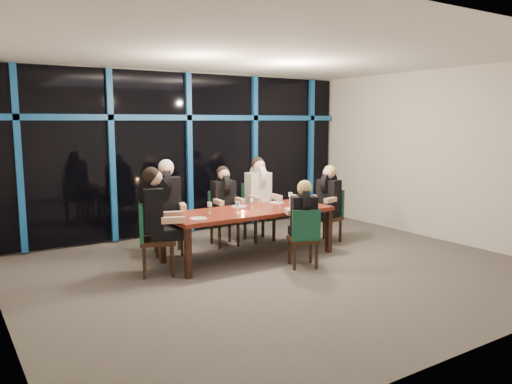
# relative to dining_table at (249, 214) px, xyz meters

# --- Properties ---
(room) EXTENTS (7.04, 7.00, 3.02)m
(room) POSITION_rel_dining_table_xyz_m (0.00, -0.80, 1.34)
(room) COLOR #5A554F
(room) RESTS_ON ground
(window_wall) EXTENTS (6.86, 0.43, 2.94)m
(window_wall) POSITION_rel_dining_table_xyz_m (0.01, 2.13, 0.87)
(window_wall) COLOR black
(window_wall) RESTS_ON ground
(dining_table) EXTENTS (2.60, 1.00, 0.75)m
(dining_table) POSITION_rel_dining_table_xyz_m (0.00, 0.00, 0.00)
(dining_table) COLOR maroon
(dining_table) RESTS_ON ground
(chair_far_left) EXTENTS (0.59, 0.59, 1.02)m
(chair_far_left) POSITION_rel_dining_table_xyz_m (-0.94, 0.96, -0.11)
(chair_far_left) COLOR black
(chair_far_left) RESTS_ON ground
(chair_far_mid) EXTENTS (0.46, 0.46, 0.92)m
(chair_far_mid) POSITION_rel_dining_table_xyz_m (0.06, 0.95, -0.17)
(chair_far_mid) COLOR black
(chair_far_mid) RESTS_ON ground
(chair_far_right) EXTENTS (0.49, 0.49, 1.01)m
(chair_far_right) POSITION_rel_dining_table_xyz_m (0.75, 0.93, -0.12)
(chair_far_right) COLOR black
(chair_far_right) RESTS_ON ground
(chair_end_left) EXTENTS (0.61, 0.61, 1.01)m
(chair_end_left) POSITION_rel_dining_table_xyz_m (-1.59, -0.01, -0.12)
(chair_end_left) COLOR black
(chair_end_left) RESTS_ON ground
(chair_end_right) EXTENTS (0.52, 0.52, 0.92)m
(chair_end_right) POSITION_rel_dining_table_xyz_m (1.74, 0.11, -0.17)
(chair_end_right) COLOR black
(chair_end_right) RESTS_ON ground
(chair_near_mid) EXTENTS (0.53, 0.53, 0.87)m
(chair_near_mid) POSITION_rel_dining_table_xyz_m (0.36, -0.91, -0.20)
(chair_near_mid) COLOR black
(chair_near_mid) RESTS_ON ground
(diner_far_left) EXTENTS (0.60, 0.70, 1.00)m
(diner_far_left) POSITION_rel_dining_table_xyz_m (-0.97, 0.87, 0.30)
(diner_far_left) COLOR black
(diner_far_left) RESTS_ON ground
(diner_far_mid) EXTENTS (0.48, 0.59, 0.90)m
(diner_far_mid) POSITION_rel_dining_table_xyz_m (0.06, 0.87, 0.20)
(diner_far_mid) COLOR black
(diner_far_mid) RESTS_ON ground
(diner_far_right) EXTENTS (0.51, 0.64, 0.98)m
(diner_far_right) POSITION_rel_dining_table_xyz_m (0.75, 0.85, 0.28)
(diner_far_right) COLOR silver
(diner_far_right) RESTS_ON ground
(diner_end_left) EXTENTS (0.69, 0.62, 0.99)m
(diner_end_left) POSITION_rel_dining_table_xyz_m (-1.51, -0.04, 0.29)
(diner_end_left) COLOR black
(diner_end_left) RESTS_ON ground
(diner_end_right) EXTENTS (0.62, 0.53, 0.89)m
(diner_end_right) POSITION_rel_dining_table_xyz_m (1.66, 0.09, 0.20)
(diner_end_right) COLOR black
(diner_end_right) RESTS_ON ground
(diner_near_mid) EXTENTS (0.54, 0.59, 0.84)m
(diner_near_mid) POSITION_rel_dining_table_xyz_m (0.39, -0.84, 0.15)
(diner_near_mid) COLOR black
(diner_near_mid) RESTS_ON ground
(plate_far_left) EXTENTS (0.24, 0.24, 0.01)m
(plate_far_left) POSITION_rel_dining_table_xyz_m (-1.14, 0.33, 0.08)
(plate_far_left) COLOR white
(plate_far_left) RESTS_ON dining_table
(plate_far_mid) EXTENTS (0.24, 0.24, 0.01)m
(plate_far_mid) POSITION_rel_dining_table_xyz_m (0.01, 0.31, 0.08)
(plate_far_mid) COLOR white
(plate_far_mid) RESTS_ON dining_table
(plate_far_right) EXTENTS (0.24, 0.24, 0.01)m
(plate_far_right) POSITION_rel_dining_table_xyz_m (0.72, 0.28, 0.08)
(plate_far_right) COLOR white
(plate_far_right) RESTS_ON dining_table
(plate_end_left) EXTENTS (0.24, 0.24, 0.01)m
(plate_end_left) POSITION_rel_dining_table_xyz_m (-0.98, -0.24, 0.08)
(plate_end_left) COLOR white
(plate_end_left) RESTS_ON dining_table
(plate_end_right) EXTENTS (0.24, 0.24, 0.01)m
(plate_end_right) POSITION_rel_dining_table_xyz_m (1.12, -0.05, 0.08)
(plate_end_right) COLOR white
(plate_end_right) RESTS_ON dining_table
(plate_near_mid) EXTENTS (0.24, 0.24, 0.01)m
(plate_near_mid) POSITION_rel_dining_table_xyz_m (0.62, -0.33, 0.08)
(plate_near_mid) COLOR white
(plate_near_mid) RESTS_ON dining_table
(wine_bottle) EXTENTS (0.08, 0.08, 0.36)m
(wine_bottle) POSITION_rel_dining_table_xyz_m (0.97, -0.06, 0.21)
(wine_bottle) COLOR black
(wine_bottle) RESTS_ON dining_table
(water_pitcher) EXTENTS (0.13, 0.11, 0.21)m
(water_pitcher) POSITION_rel_dining_table_xyz_m (0.68, -0.22, 0.17)
(water_pitcher) COLOR silver
(water_pitcher) RESTS_ON dining_table
(tea_light) EXTENTS (0.05, 0.05, 0.03)m
(tea_light) POSITION_rel_dining_table_xyz_m (-0.20, -0.15, 0.08)
(tea_light) COLOR #FEAB4C
(tea_light) RESTS_ON dining_table
(wine_glass_a) EXTENTS (0.07, 0.07, 0.17)m
(wine_glass_a) POSITION_rel_dining_table_xyz_m (-0.28, -0.13, 0.19)
(wine_glass_a) COLOR silver
(wine_glass_a) RESTS_ON dining_table
(wine_glass_b) EXTENTS (0.06, 0.06, 0.16)m
(wine_glass_b) POSITION_rel_dining_table_xyz_m (0.11, 0.09, 0.18)
(wine_glass_b) COLOR silver
(wine_glass_b) RESTS_ON dining_table
(wine_glass_c) EXTENTS (0.06, 0.06, 0.17)m
(wine_glass_c) POSITION_rel_dining_table_xyz_m (0.49, -0.13, 0.19)
(wine_glass_c) COLOR silver
(wine_glass_c) RESTS_ON dining_table
(wine_glass_d) EXTENTS (0.07, 0.07, 0.17)m
(wine_glass_d) POSITION_rel_dining_table_xyz_m (-0.65, 0.05, 0.19)
(wine_glass_d) COLOR silver
(wine_glass_d) RESTS_ON dining_table
(wine_glass_e) EXTENTS (0.07, 0.07, 0.18)m
(wine_glass_e) POSITION_rel_dining_table_xyz_m (0.92, 0.18, 0.20)
(wine_glass_e) COLOR silver
(wine_glass_e) RESTS_ON dining_table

